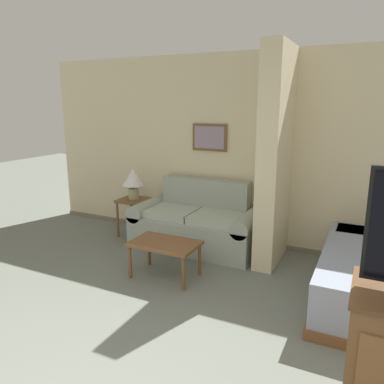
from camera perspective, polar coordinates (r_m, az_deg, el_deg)
name	(u,v)px	position (r m, az deg, el deg)	size (l,w,h in m)	color
wall_back	(268,153)	(5.11, 11.53, 5.91)	(7.07, 0.16, 2.60)	beige
wall_partition_pillar	(275,158)	(4.59, 12.58, 5.11)	(0.24, 0.86, 2.60)	beige
couch	(197,224)	(5.16, 0.78, -4.86)	(1.73, 0.84, 0.90)	#99A393
coffee_table	(165,246)	(4.26, -4.17, -8.26)	(0.76, 0.48, 0.42)	brown
side_table	(134,206)	(5.61, -8.80, -2.06)	(0.42, 0.42, 0.56)	brown
table_lamp	(133,179)	(5.52, -8.95, 1.95)	(0.32, 0.32, 0.45)	tan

